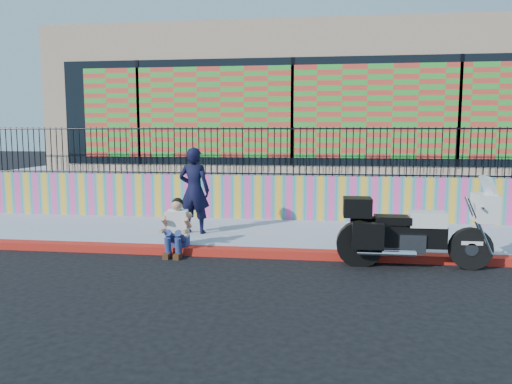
# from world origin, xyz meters

# --- Properties ---
(ground) EXTENTS (90.00, 90.00, 0.00)m
(ground) POSITION_xyz_m (0.00, 0.00, 0.00)
(ground) COLOR black
(ground) RESTS_ON ground
(red_curb) EXTENTS (16.00, 0.30, 0.15)m
(red_curb) POSITION_xyz_m (0.00, 0.00, 0.07)
(red_curb) COLOR #A60B1C
(red_curb) RESTS_ON ground
(sidewalk) EXTENTS (16.00, 3.00, 0.15)m
(sidewalk) POSITION_xyz_m (0.00, 1.65, 0.07)
(sidewalk) COLOR #9097AD
(sidewalk) RESTS_ON ground
(mural_wall) EXTENTS (16.00, 0.20, 1.10)m
(mural_wall) POSITION_xyz_m (0.00, 3.25, 0.70)
(mural_wall) COLOR #FF439E
(mural_wall) RESTS_ON sidewalk
(metal_fence) EXTENTS (15.80, 0.04, 1.20)m
(metal_fence) POSITION_xyz_m (0.00, 3.25, 1.85)
(metal_fence) COLOR black
(metal_fence) RESTS_ON mural_wall
(elevated_platform) EXTENTS (16.00, 10.00, 1.25)m
(elevated_platform) POSITION_xyz_m (0.00, 8.35, 0.62)
(elevated_platform) COLOR #9097AD
(elevated_platform) RESTS_ON ground
(storefront_building) EXTENTS (14.00, 8.06, 4.00)m
(storefront_building) POSITION_xyz_m (0.00, 8.13, 3.25)
(storefront_building) COLOR tan
(storefront_building) RESTS_ON elevated_platform
(police_motorcycle) EXTENTS (2.58, 0.85, 1.61)m
(police_motorcycle) POSITION_xyz_m (2.37, -0.36, 0.67)
(police_motorcycle) COLOR black
(police_motorcycle) RESTS_ON ground
(police_officer) EXTENTS (0.72, 0.51, 1.86)m
(police_officer) POSITION_xyz_m (-1.92, 1.29, 1.08)
(police_officer) COLOR black
(police_officer) RESTS_ON sidewalk
(seated_man) EXTENTS (0.54, 0.71, 1.06)m
(seated_man) POSITION_xyz_m (-1.92, -0.10, 0.45)
(seated_man) COLOR navy
(seated_man) RESTS_ON ground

